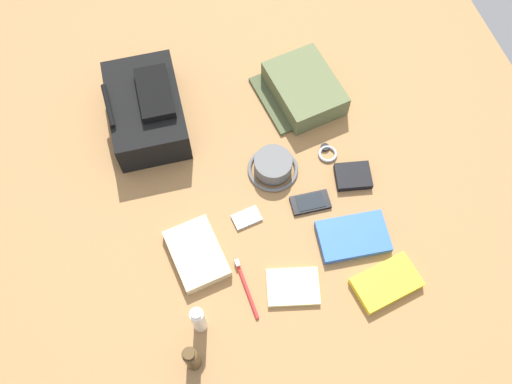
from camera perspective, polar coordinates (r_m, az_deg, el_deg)
ground_plane at (r=1.79m, az=0.00°, el=-0.72°), size 2.64×2.02×0.02m
backpack at (r=1.89m, az=-10.82°, el=8.07°), size 0.36×0.25×0.16m
toiletry_pouch at (r=1.94m, az=4.71°, el=10.16°), size 0.29×0.27×0.08m
bucket_hat at (r=1.80m, az=1.71°, el=2.59°), size 0.16×0.16×0.06m
cologne_bottle at (r=1.57m, az=-6.42°, el=-16.17°), size 0.04×0.04×0.15m
toothpaste_tube at (r=1.59m, az=-5.75°, el=-12.54°), size 0.04×0.04×0.15m
paperback_novel at (r=1.71m, az=12.83°, el=-8.83°), size 0.14×0.20×0.03m
travel_guidebook at (r=1.74m, az=9.64°, el=-4.43°), size 0.15×0.22×0.03m
cell_phone at (r=1.77m, az=5.44°, el=-1.04°), size 0.07×0.12×0.01m
media_player at (r=1.75m, az=-0.92°, el=-2.59°), size 0.06×0.09×0.01m
wristwatch at (r=1.86m, az=7.11°, el=3.88°), size 0.07×0.06×0.01m
toothbrush at (r=1.68m, az=-1.08°, el=-9.23°), size 0.19×0.02×0.02m
wallet at (r=1.83m, az=9.64°, el=1.57°), size 0.11×0.13×0.02m
notepad at (r=1.68m, az=3.70°, el=-9.41°), size 0.14×0.17×0.02m
folded_towel at (r=1.70m, az=-5.92°, el=-6.15°), size 0.22×0.16×0.04m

